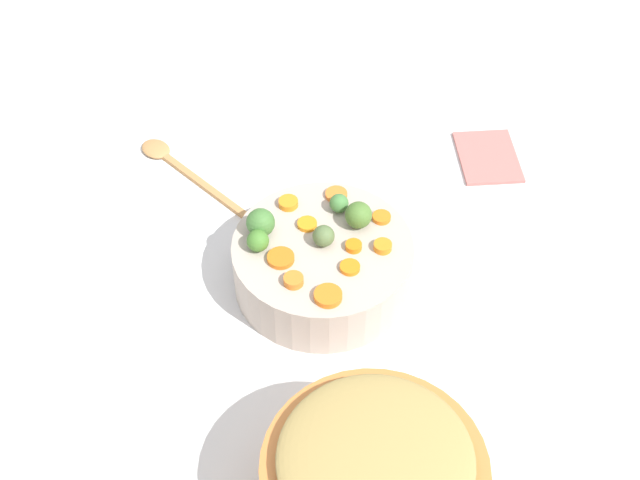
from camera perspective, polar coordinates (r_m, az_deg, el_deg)
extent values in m
cube|color=silver|center=(1.34, 0.46, -2.42)|extent=(2.40, 2.40, 0.02)
cylinder|color=#B7A799|center=(1.29, 0.00, -1.57)|extent=(0.27, 0.27, 0.08)
ellipsoid|color=#A98E4F|center=(0.98, 3.69, -14.18)|extent=(0.22, 0.22, 0.03)
cylinder|color=orange|center=(1.25, 4.16, -0.41)|extent=(0.04, 0.04, 0.01)
cylinder|color=orange|center=(1.20, -1.76, -2.67)|extent=(0.04, 0.04, 0.01)
cylinder|color=orange|center=(1.29, 4.09, 1.51)|extent=(0.03, 0.03, 0.01)
cylinder|color=orange|center=(1.22, 1.99, -1.81)|extent=(0.03, 0.03, 0.01)
cylinder|color=orange|center=(1.32, 1.08, 3.03)|extent=(0.04, 0.04, 0.01)
cylinder|color=orange|center=(1.31, -2.10, 2.46)|extent=(0.04, 0.04, 0.01)
cylinder|color=orange|center=(1.28, -0.86, 1.06)|extent=(0.03, 0.03, 0.01)
cylinder|color=orange|center=(1.19, 0.53, -3.71)|extent=(0.06, 0.06, 0.01)
cylinder|color=orange|center=(1.23, -2.61, -1.20)|extent=(0.04, 0.04, 0.01)
cylinder|color=orange|center=(1.25, 2.23, -0.40)|extent=(0.03, 0.03, 0.01)
sphere|color=#467F3D|center=(1.29, 1.36, 2.43)|extent=(0.03, 0.03, 0.03)
sphere|color=#457D2D|center=(1.24, -4.12, -0.05)|extent=(0.03, 0.03, 0.03)
sphere|color=#546C3E|center=(1.25, 0.04, 0.32)|extent=(0.03, 0.03, 0.03)
sphere|color=#4C752F|center=(1.27, 2.56, 1.66)|extent=(0.04, 0.04, 0.04)
sphere|color=#437735|center=(1.26, -3.95, 1.16)|extent=(0.04, 0.04, 0.04)
cube|color=#BB844C|center=(1.47, -7.52, 3.50)|extent=(0.11, 0.22, 0.01)
ellipsoid|color=#BB844C|center=(1.55, -10.79, 5.94)|extent=(0.06, 0.07, 0.01)
cube|color=#BB6C65|center=(1.54, 11.03, 5.41)|extent=(0.16, 0.15, 0.01)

